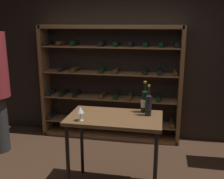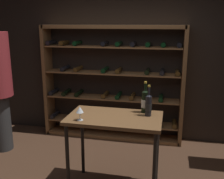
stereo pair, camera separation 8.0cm
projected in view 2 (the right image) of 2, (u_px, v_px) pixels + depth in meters
The scene contains 6 objects.
back_wall at pixel (131, 55), 4.56m from camera, with size 5.12×0.10×2.90m, color black.
wine_rack at pixel (112, 84), 4.54m from camera, with size 2.43×0.32×1.96m.
tasting_table at pixel (115, 126), 3.08m from camera, with size 1.08×0.63×0.95m.
wine_bottle_amber_reserve at pixel (148, 105), 3.04m from camera, with size 0.08×0.08×0.37m.
wine_bottle_green_slim at pixel (145, 101), 3.15m from camera, with size 0.09×0.09×0.38m.
wine_glass_stemmed_center at pixel (80, 110), 2.90m from camera, with size 0.08×0.08×0.16m.
Camera 2 is at (0.68, -2.59, 1.99)m, focal length 42.42 mm.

